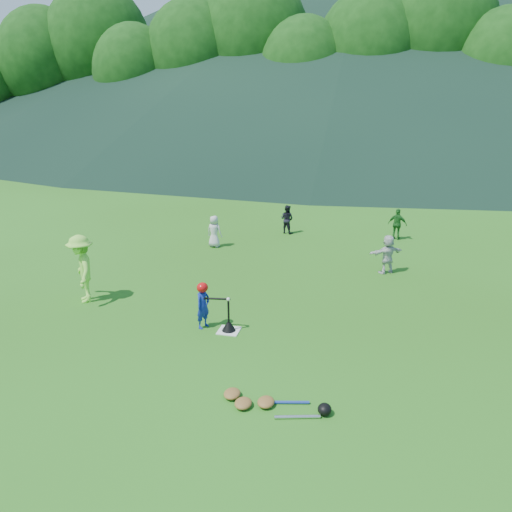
{
  "coord_description": "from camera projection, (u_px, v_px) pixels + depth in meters",
  "views": [
    {
      "loc": [
        2.8,
        -9.24,
        4.82
      ],
      "look_at": [
        0.0,
        2.5,
        0.9
      ],
      "focal_mm": 35.0,
      "sensor_mm": 36.0,
      "label": 1
    }
  ],
  "objects": [
    {
      "name": "fielder_d",
      "position": [
        388.0,
        254.0,
        13.96
      ],
      "size": [
        1.04,
        0.84,
        1.11
      ],
      "primitive_type": "imported",
      "rotation": [
        0.0,
        0.0,
        3.72
      ],
      "color": "silver",
      "rests_on": "ground"
    },
    {
      "name": "outfield_fence",
      "position": [
        337.0,
        154.0,
        36.34
      ],
      "size": [
        70.07,
        0.08,
        1.33
      ],
      "color": "gray",
      "rests_on": "ground"
    },
    {
      "name": "equipment_pile",
      "position": [
        266.0,
        402.0,
        8.07
      ],
      "size": [
        1.8,
        0.61,
        0.19
      ],
      "color": "olive",
      "rests_on": "ground"
    },
    {
      "name": "adult_coach",
      "position": [
        82.0,
        269.0,
        11.96
      ],
      "size": [
        1.12,
        1.23,
        1.66
      ],
      "primitive_type": "imported",
      "rotation": [
        0.0,
        0.0,
        -0.96
      ],
      "color": "#8DE643",
      "rests_on": "ground"
    },
    {
      "name": "distant_hills",
      "position": [
        322.0,
        31.0,
        83.4
      ],
      "size": [
        155.0,
        140.0,
        32.0
      ],
      "color": "black",
      "rests_on": "ground"
    },
    {
      "name": "batting_tee",
      "position": [
        229.0,
        326.0,
        10.61
      ],
      "size": [
        0.3,
        0.3,
        0.68
      ],
      "color": "black",
      "rests_on": "home_plate"
    },
    {
      "name": "batter_gear",
      "position": [
        203.0,
        288.0,
        10.55
      ],
      "size": [
        0.73,
        0.26,
        0.36
      ],
      "color": "#B60C0C",
      "rests_on": "ground"
    },
    {
      "name": "baseball",
      "position": [
        228.0,
        299.0,
        10.42
      ],
      "size": [
        0.08,
        0.08,
        0.08
      ],
      "primitive_type": "sphere",
      "color": "white",
      "rests_on": "batting_tee"
    },
    {
      "name": "fielder_b",
      "position": [
        287.0,
        219.0,
        18.03
      ],
      "size": [
        0.61,
        0.54,
        1.04
      ],
      "primitive_type": "imported",
      "rotation": [
        0.0,
        0.0,
        2.8
      ],
      "color": "black",
      "rests_on": "ground"
    },
    {
      "name": "tree_line",
      "position": [
        350.0,
        49.0,
        39.37
      ],
      "size": [
        70.04,
        11.4,
        14.82
      ],
      "color": "#382314",
      "rests_on": "ground"
    },
    {
      "name": "fielder_a",
      "position": [
        214.0,
        231.0,
        16.39
      ],
      "size": [
        0.57,
        0.43,
        1.05
      ],
      "primitive_type": "imported",
      "rotation": [
        0.0,
        0.0,
        2.95
      ],
      "color": "#BCBCBC",
      "rests_on": "ground"
    },
    {
      "name": "fielder_c",
      "position": [
        397.0,
        224.0,
        17.23
      ],
      "size": [
        0.68,
        0.41,
        1.09
      ],
      "primitive_type": "imported",
      "rotation": [
        0.0,
        0.0,
        2.91
      ],
      "color": "#1C5F1F",
      "rests_on": "ground"
    },
    {
      "name": "home_plate",
      "position": [
        229.0,
        331.0,
        10.65
      ],
      "size": [
        0.45,
        0.45,
        0.02
      ],
      "primitive_type": "cube",
      "color": "silver",
      "rests_on": "ground"
    },
    {
      "name": "ground",
      "position": [
        229.0,
        331.0,
        10.65
      ],
      "size": [
        120.0,
        120.0,
        0.0
      ],
      "primitive_type": "plane",
      "color": "#2A5A14",
      "rests_on": "ground"
    },
    {
      "name": "batter_child",
      "position": [
        203.0,
        306.0,
        10.68
      ],
      "size": [
        0.36,
        0.43,
        1.0
      ],
      "primitive_type": "imported",
      "rotation": [
        0.0,
        0.0,
        1.18
      ],
      "color": "navy",
      "rests_on": "ground"
    }
  ]
}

